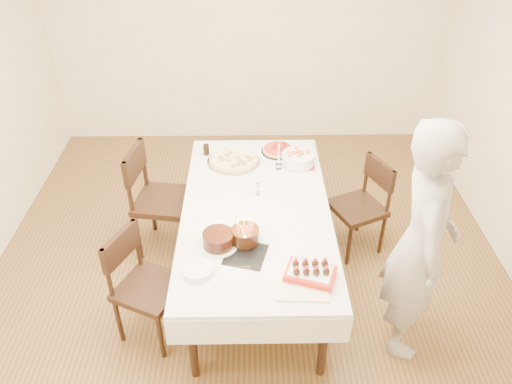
{
  "coord_description": "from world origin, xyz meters",
  "views": [
    {
      "loc": [
        0.01,
        -3.11,
        3.09
      ],
      "look_at": [
        0.06,
        -0.03,
        0.91
      ],
      "focal_mm": 35.0,
      "sensor_mm": 36.0,
      "label": 1
    }
  ],
  "objects_px": {
    "pasta_bowl": "(298,158)",
    "taper_candle": "(279,156)",
    "chair_right_savory": "(357,208)",
    "layer_cake": "(218,240)",
    "strawberry_box": "(310,273)",
    "dining_table": "(256,245)",
    "cola_glass": "(206,150)",
    "pizza_pepperoni": "(278,150)",
    "birthday_cake": "(245,232)",
    "chair_left_dessert": "(150,288)",
    "pizza_white": "(234,160)",
    "chair_left_savory": "(164,201)",
    "person": "(421,244)"
  },
  "relations": [
    {
      "from": "pizza_pepperoni",
      "to": "pasta_bowl",
      "type": "height_order",
      "value": "pasta_bowl"
    },
    {
      "from": "taper_candle",
      "to": "pasta_bowl",
      "type": "bearing_deg",
      "value": 23.08
    },
    {
      "from": "pizza_white",
      "to": "chair_left_savory",
      "type": "bearing_deg",
      "value": -158.45
    },
    {
      "from": "chair_right_savory",
      "to": "layer_cake",
      "type": "relative_size",
      "value": 3.15
    },
    {
      "from": "chair_right_savory",
      "to": "pizza_white",
      "type": "height_order",
      "value": "chair_right_savory"
    },
    {
      "from": "chair_left_dessert",
      "to": "layer_cake",
      "type": "xyz_separation_m",
      "value": [
        0.5,
        0.12,
        0.35
      ]
    },
    {
      "from": "pizza_pepperoni",
      "to": "strawberry_box",
      "type": "distance_m",
      "value": 1.61
    },
    {
      "from": "chair_right_savory",
      "to": "chair_left_savory",
      "type": "bearing_deg",
      "value": 154.17
    },
    {
      "from": "pizza_pepperoni",
      "to": "strawberry_box",
      "type": "height_order",
      "value": "strawberry_box"
    },
    {
      "from": "taper_candle",
      "to": "strawberry_box",
      "type": "distance_m",
      "value": 1.33
    },
    {
      "from": "chair_left_dessert",
      "to": "dining_table",
      "type": "bearing_deg",
      "value": -119.91
    },
    {
      "from": "dining_table",
      "to": "chair_left_savory",
      "type": "bearing_deg",
      "value": 151.28
    },
    {
      "from": "dining_table",
      "to": "chair_right_savory",
      "type": "height_order",
      "value": "chair_right_savory"
    },
    {
      "from": "dining_table",
      "to": "pizza_white",
      "type": "relative_size",
      "value": 4.51
    },
    {
      "from": "taper_candle",
      "to": "birthday_cake",
      "type": "xyz_separation_m",
      "value": [
        -0.28,
        -0.97,
        -0.03
      ]
    },
    {
      "from": "chair_left_savory",
      "to": "birthday_cake",
      "type": "height_order",
      "value": "chair_left_savory"
    },
    {
      "from": "chair_left_dessert",
      "to": "pasta_bowl",
      "type": "bearing_deg",
      "value": -109.16
    },
    {
      "from": "taper_candle",
      "to": "chair_right_savory",
      "type": "bearing_deg",
      "value": -14.01
    },
    {
      "from": "chair_left_savory",
      "to": "dining_table",
      "type": "bearing_deg",
      "value": 160.24
    },
    {
      "from": "cola_glass",
      "to": "layer_cake",
      "type": "relative_size",
      "value": 0.36
    },
    {
      "from": "pizza_white",
      "to": "pasta_bowl",
      "type": "height_order",
      "value": "pasta_bowl"
    },
    {
      "from": "chair_right_savory",
      "to": "person",
      "type": "distance_m",
      "value": 1.13
    },
    {
      "from": "chair_right_savory",
      "to": "birthday_cake",
      "type": "height_order",
      "value": "birthday_cake"
    },
    {
      "from": "pizza_pepperoni",
      "to": "pasta_bowl",
      "type": "bearing_deg",
      "value": -50.87
    },
    {
      "from": "chair_left_savory",
      "to": "layer_cake",
      "type": "xyz_separation_m",
      "value": [
        0.53,
        -0.87,
        0.3
      ]
    },
    {
      "from": "pasta_bowl",
      "to": "taper_candle",
      "type": "relative_size",
      "value": 1.14
    },
    {
      "from": "dining_table",
      "to": "pizza_white",
      "type": "xyz_separation_m",
      "value": [
        -0.19,
        0.68,
        0.4
      ]
    },
    {
      "from": "chair_left_savory",
      "to": "chair_left_dessert",
      "type": "height_order",
      "value": "chair_left_savory"
    },
    {
      "from": "strawberry_box",
      "to": "dining_table",
      "type": "bearing_deg",
      "value": 114.5
    },
    {
      "from": "dining_table",
      "to": "cola_glass",
      "type": "distance_m",
      "value": 1.02
    },
    {
      "from": "chair_right_savory",
      "to": "pasta_bowl",
      "type": "xyz_separation_m",
      "value": [
        -0.52,
        0.25,
        0.36
      ]
    },
    {
      "from": "layer_cake",
      "to": "birthday_cake",
      "type": "distance_m",
      "value": 0.2
    },
    {
      "from": "chair_right_savory",
      "to": "birthday_cake",
      "type": "distance_m",
      "value": 1.33
    },
    {
      "from": "person",
      "to": "chair_left_dessert",
      "type": "bearing_deg",
      "value": 97.82
    },
    {
      "from": "dining_table",
      "to": "pizza_white",
      "type": "distance_m",
      "value": 0.81
    },
    {
      "from": "dining_table",
      "to": "layer_cake",
      "type": "bearing_deg",
      "value": -122.17
    },
    {
      "from": "pizza_pepperoni",
      "to": "cola_glass",
      "type": "height_order",
      "value": "cola_glass"
    },
    {
      "from": "pizza_white",
      "to": "pizza_pepperoni",
      "type": "xyz_separation_m",
      "value": [
        0.4,
        0.17,
        0.0
      ]
    },
    {
      "from": "taper_candle",
      "to": "strawberry_box",
      "type": "xyz_separation_m",
      "value": [
        0.14,
        -1.32,
        -0.09
      ]
    },
    {
      "from": "chair_left_dessert",
      "to": "strawberry_box",
      "type": "relative_size",
      "value": 2.86
    },
    {
      "from": "chair_right_savory",
      "to": "person",
      "type": "relative_size",
      "value": 0.48
    },
    {
      "from": "pasta_bowl",
      "to": "taper_candle",
      "type": "xyz_separation_m",
      "value": [
        -0.18,
        -0.07,
        0.07
      ]
    },
    {
      "from": "dining_table",
      "to": "chair_left_dessert",
      "type": "height_order",
      "value": "chair_left_dessert"
    },
    {
      "from": "cola_glass",
      "to": "chair_left_dessert",
      "type": "bearing_deg",
      "value": -103.89
    },
    {
      "from": "layer_cake",
      "to": "taper_candle",
      "type": "bearing_deg",
      "value": 64.71
    },
    {
      "from": "dining_table",
      "to": "chair_left_dessert",
      "type": "relative_size",
      "value": 2.37
    },
    {
      "from": "dining_table",
      "to": "chair_left_savory",
      "type": "relative_size",
      "value": 2.11
    },
    {
      "from": "chair_right_savory",
      "to": "pizza_pepperoni",
      "type": "xyz_separation_m",
      "value": [
        -0.68,
        0.45,
        0.33
      ]
    },
    {
      "from": "pizza_pepperoni",
      "to": "strawberry_box",
      "type": "xyz_separation_m",
      "value": [
        0.13,
        -1.6,
        0.02
      ]
    },
    {
      "from": "pasta_bowl",
      "to": "person",
      "type": "bearing_deg",
      "value": -60.78
    }
  ]
}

